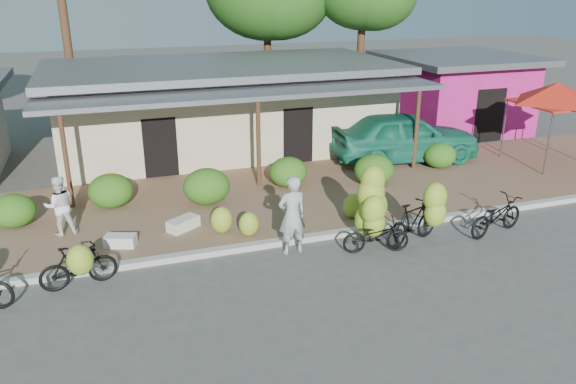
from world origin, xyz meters
name	(u,v)px	position (x,y,z in m)	size (l,w,h in m)	color
ground	(336,278)	(0.00, 0.00, 0.00)	(100.00, 100.00, 0.00)	#4D4A48
sidewalk	(270,199)	(0.00, 5.00, 0.06)	(60.00, 6.00, 0.12)	brown
curb	(304,238)	(0.00, 2.00, 0.07)	(60.00, 0.25, 0.15)	#A8A399
shop_main	(224,106)	(0.00, 10.93, 1.72)	(13.00, 8.50, 3.35)	beige
shop_pink	(455,91)	(10.50, 10.99, 1.67)	(6.00, 6.00, 3.25)	#C41E82
hedge_0	(13,211)	(-7.00, 5.10, 0.57)	(1.14, 1.03, 0.89)	#265B14
hedge_1	(111,191)	(-4.51, 5.72, 0.61)	(1.27, 1.14, 0.99)	#265B14
hedge_2	(207,186)	(-1.87, 5.08, 0.65)	(1.36, 1.22, 1.06)	#265B14
hedge_3	(288,172)	(0.85, 5.73, 0.60)	(1.22, 1.10, 0.95)	#265B14
hedge_4	(374,170)	(3.47, 4.98, 0.62)	(1.28, 1.15, 1.00)	#265B14
hedge_5	(440,155)	(6.46, 5.84, 0.56)	(1.13, 1.02, 0.88)	#265B14
red_canopy	(557,93)	(10.48, 5.16, 2.61)	(3.50, 3.50, 2.86)	#59595E
bike_left	(78,265)	(-5.37, 1.35, 0.56)	(1.67, 1.21, 1.26)	black
bike_center	(373,215)	(1.49, 1.19, 0.85)	(1.71, 1.31, 2.04)	black
bike_right	(418,218)	(2.57, 0.88, 0.73)	(1.91, 1.39, 1.78)	black
bike_far_right	(496,216)	(4.87, 0.82, 0.50)	(2.01, 1.12, 1.00)	black
loose_banana_a	(221,220)	(-1.92, 2.95, 0.47)	(0.57, 0.48, 0.71)	#9BBC2F
loose_banana_b	(249,224)	(-1.31, 2.54, 0.44)	(0.51, 0.43, 0.64)	#9BBC2F
loose_banana_c	(353,206)	(1.69, 2.74, 0.46)	(0.55, 0.47, 0.69)	#9BBC2F
sack_near	(183,224)	(-2.83, 3.49, 0.27)	(0.85, 0.40, 0.30)	beige
sack_far	(120,241)	(-4.45, 2.98, 0.26)	(0.75, 0.38, 0.28)	beige
vendor	(292,215)	(-0.50, 1.51, 0.98)	(0.72, 0.47, 1.97)	#9C9C9C
bystander	(60,206)	(-5.79, 4.20, 0.89)	(0.75, 0.59, 1.55)	white
teal_van	(405,136)	(5.72, 7.00, 1.01)	(2.11, 5.25, 1.79)	#197255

